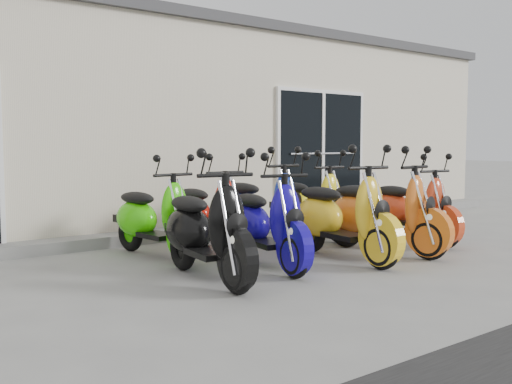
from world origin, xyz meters
The scene contains 14 objects.
ground centered at (0.00, 0.00, 0.00)m, with size 80.00×80.00×0.00m, color gray.
building centered at (0.00, 5.20, 1.60)m, with size 14.00×6.00×3.20m, color beige.
roof_cap centered at (0.00, 5.20, 3.28)m, with size 14.20×6.20×0.16m, color #3F3F42.
front_step centered at (0.00, 2.02, 0.07)m, with size 14.00×0.40×0.15m, color gray.
door_right centered at (2.60, 2.17, 1.26)m, with size 2.02×0.08×2.22m, color black.
scooter_front_black centered at (-1.39, -0.44, 0.66)m, with size 0.65×1.80×1.33m, color black, non-canonical shape.
scooter_front_blue centered at (-0.54, -0.31, 0.64)m, with size 0.63×1.73×1.28m, color #140890, non-canonical shape.
scooter_front_orange_a centered at (0.43, -0.51, 0.68)m, with size 0.67×1.84×1.36m, color yellow, non-canonical shape.
scooter_front_orange_b centered at (1.16, -0.51, 0.67)m, with size 0.66×1.82×1.35m, color orange, non-canonical shape.
scooter_front_red centered at (2.08, -0.22, 0.62)m, with size 0.61×1.68×1.24m, color red, non-canonical shape.
scooter_back_green centered at (-1.26, 0.95, 0.62)m, with size 0.61×1.69×1.25m, color #3ADF09, non-canonical shape.
scooter_back_red centered at (-0.50, 0.95, 0.63)m, with size 0.62×1.70×1.26m, color red, non-canonical shape.
scooter_back_blue centered at (0.30, 0.89, 0.67)m, with size 0.66×1.81×1.34m, color #122A9A, non-canonical shape.
scooter_back_yellow centered at (1.22, 0.93, 0.64)m, with size 0.63×1.74×1.28m, color yellow, non-canonical shape.
Camera 1 is at (-4.31, -5.22, 1.35)m, focal length 40.00 mm.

